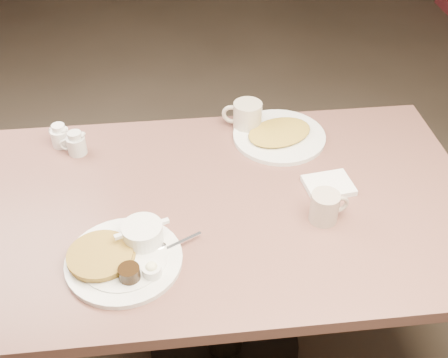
{
  "coord_description": "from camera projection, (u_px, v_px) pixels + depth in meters",
  "views": [
    {
      "loc": [
        -0.13,
        -1.18,
        1.83
      ],
      "look_at": [
        0.0,
        0.02,
        0.82
      ],
      "focal_mm": 43.83,
      "sensor_mm": 36.0,
      "label": 1
    }
  ],
  "objects": [
    {
      "name": "napkin",
      "position": [
        329.0,
        185.0,
        1.65
      ],
      "size": [
        0.15,
        0.13,
        0.02
      ],
      "color": "white",
      "rests_on": "diner_table"
    },
    {
      "name": "coffee_mug_far",
      "position": [
        246.0,
        116.0,
        1.87
      ],
      "size": [
        0.15,
        0.12,
        0.1
      ],
      "color": "beige",
      "rests_on": "diner_table"
    },
    {
      "name": "creamer_left",
      "position": [
        76.0,
        144.0,
        1.77
      ],
      "size": [
        0.09,
        0.08,
        0.08
      ],
      "color": "silver",
      "rests_on": "diner_table"
    },
    {
      "name": "creamer_right",
      "position": [
        60.0,
        136.0,
        1.8
      ],
      "size": [
        0.08,
        0.07,
        0.08
      ],
      "color": "white",
      "rests_on": "diner_table"
    },
    {
      "name": "coffee_mug_near",
      "position": [
        325.0,
        207.0,
        1.52
      ],
      "size": [
        0.12,
        0.09,
        0.09
      ],
      "color": "#BDAD9D",
      "rests_on": "diner_table"
    },
    {
      "name": "diner_table",
      "position": [
        225.0,
        242.0,
        1.72
      ],
      "size": [
        1.5,
        0.9,
        0.75
      ],
      "color": "#84564C",
      "rests_on": "ground"
    },
    {
      "name": "main_plate",
      "position": [
        124.0,
        253.0,
        1.42
      ],
      "size": [
        0.4,
        0.39,
        0.07
      ],
      "color": "white",
      "rests_on": "diner_table"
    },
    {
      "name": "hash_plate",
      "position": [
        279.0,
        135.0,
        1.84
      ],
      "size": [
        0.41,
        0.41,
        0.04
      ],
      "color": "white",
      "rests_on": "diner_table"
    }
  ]
}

